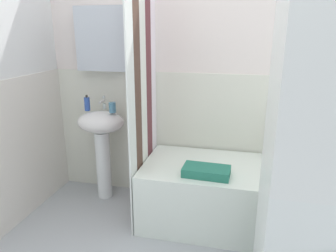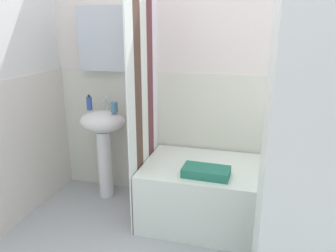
% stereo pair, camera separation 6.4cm
% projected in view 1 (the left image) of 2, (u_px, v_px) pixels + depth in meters
% --- Properties ---
extents(wall_back_tiled, '(3.60, 0.18, 2.40)m').
position_uv_depth(wall_back_tiled, '(210.00, 80.00, 2.79)').
color(wall_back_tiled, silver).
rests_on(wall_back_tiled, ground_plane).
extents(sink, '(0.44, 0.34, 0.86)m').
position_uv_depth(sink, '(102.00, 135.00, 2.93)').
color(sink, white).
rests_on(sink, ground_plane).
extents(faucet, '(0.03, 0.12, 0.12)m').
position_uv_depth(faucet, '(103.00, 103.00, 2.92)').
color(faucet, silver).
rests_on(faucet, sink).
extents(soap_dispenser, '(0.05, 0.05, 0.15)m').
position_uv_depth(soap_dispenser, '(87.00, 104.00, 2.88)').
color(soap_dispenser, '#2C4EA3').
rests_on(soap_dispenser, sink).
extents(toothbrush_cup, '(0.06, 0.06, 0.09)m').
position_uv_depth(toothbrush_cup, '(112.00, 107.00, 2.81)').
color(toothbrush_cup, teal).
rests_on(toothbrush_cup, sink).
extents(bathtub, '(1.51, 0.73, 0.50)m').
position_uv_depth(bathtub, '(235.00, 196.00, 2.60)').
color(bathtub, white).
rests_on(bathtub, ground_plane).
extents(shower_curtain, '(0.01, 0.73, 2.00)m').
position_uv_depth(shower_curtain, '(143.00, 103.00, 2.55)').
color(shower_curtain, white).
rests_on(shower_curtain, ground_plane).
extents(body_wash_bottle, '(0.07, 0.07, 0.19)m').
position_uv_depth(body_wash_bottle, '(318.00, 152.00, 2.62)').
color(body_wash_bottle, '#1C7552').
rests_on(body_wash_bottle, bathtub).
extents(conditioner_bottle, '(0.05, 0.05, 0.17)m').
position_uv_depth(conditioner_bottle, '(302.00, 151.00, 2.65)').
color(conditioner_bottle, '#262934').
rests_on(conditioner_bottle, bathtub).
extents(lotion_bottle, '(0.05, 0.05, 0.23)m').
position_uv_depth(lotion_bottle, '(286.00, 147.00, 2.67)').
color(lotion_bottle, gold).
rests_on(lotion_bottle, bathtub).
extents(shampoo_bottle, '(0.06, 0.06, 0.17)m').
position_uv_depth(shampoo_bottle, '(277.00, 149.00, 2.71)').
color(shampoo_bottle, white).
rests_on(shampoo_bottle, bathtub).
extents(towel_folded, '(0.36, 0.21, 0.07)m').
position_uv_depth(towel_folded, '(207.00, 171.00, 2.39)').
color(towel_folded, '#27735E').
rests_on(towel_folded, bathtub).
extents(washer_dryer_stack, '(0.62, 0.59, 1.75)m').
position_uv_depth(washer_dryer_stack, '(332.00, 177.00, 1.54)').
color(washer_dryer_stack, white).
rests_on(washer_dryer_stack, ground_plane).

